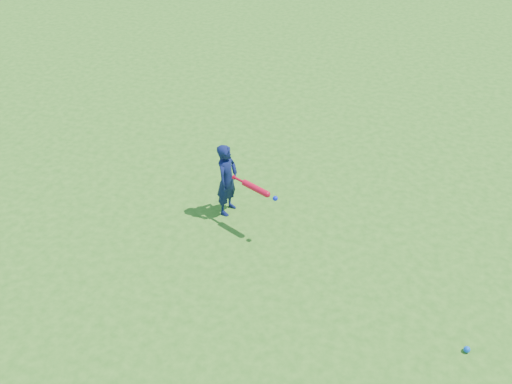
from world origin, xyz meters
TOP-DOWN VIEW (x-y plane):
  - ground at (0.00, 0.00)m, footprint 80.00×80.00m
  - child at (-0.56, 0.40)m, footprint 0.31×0.41m
  - ground_ball_blue at (2.55, -1.12)m, footprint 0.07×0.07m
  - bat_swing at (-0.07, 0.12)m, footprint 0.67×0.34m

SIDE VIEW (x-z plane):
  - ground at x=0.00m, z-range 0.00..0.00m
  - ground_ball_blue at x=2.55m, z-range 0.00..0.07m
  - child at x=-0.56m, z-range 0.00..1.04m
  - bat_swing at x=-0.07m, z-range 0.62..0.70m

